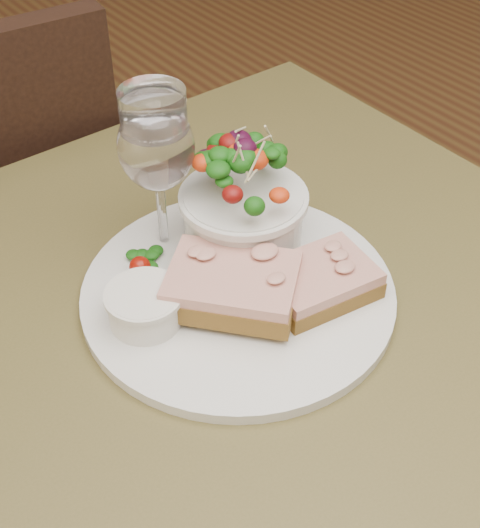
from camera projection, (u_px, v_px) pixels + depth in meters
cafe_table at (243, 395)px, 0.77m from camera, size 0.80×0.80×0.75m
dinner_plate at (238, 292)px, 0.73m from camera, size 0.31×0.31×0.01m
sandwich_front at (319, 281)px, 0.72m from camera, size 0.11×0.09×0.03m
sandwich_back at (232, 285)px, 0.70m from camera, size 0.15×0.15×0.03m
ramekin at (145, 305)px, 0.68m from camera, size 0.07×0.07×0.04m
salad_bowl at (243, 195)px, 0.75m from camera, size 0.12×0.12×0.13m
garnish at (145, 262)px, 0.75m from camera, size 0.05×0.04×0.02m
wine_glass at (157, 152)px, 0.71m from camera, size 0.08×0.08×0.18m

